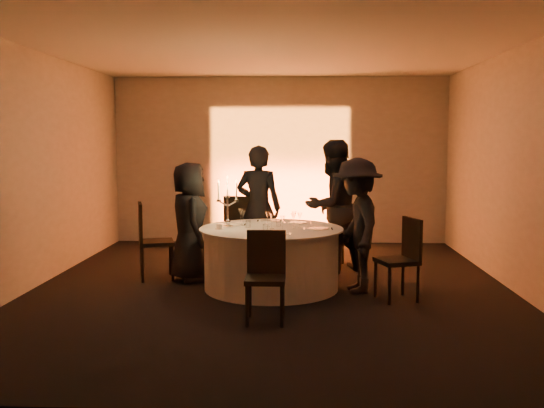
{
  "coord_description": "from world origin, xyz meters",
  "views": [
    {
      "loc": [
        0.34,
        -7.49,
        1.86
      ],
      "look_at": [
        0.0,
        0.2,
        1.05
      ],
      "focal_mm": 40.0,
      "sensor_mm": 36.0,
      "label": 1
    }
  ],
  "objects_px": {
    "chair_back_left": "(242,226)",
    "guest_right": "(357,225)",
    "chair_front": "(266,271)",
    "banquet_table": "(271,258)",
    "chair_left": "(150,236)",
    "chair_back_right": "(345,236)",
    "coffee_cup": "(219,227)",
    "candelabra": "(228,209)",
    "chair_right": "(403,254)",
    "guest_back_left": "(259,208)",
    "guest_left": "(189,222)",
    "guest_back_right": "(332,206)"
  },
  "relations": [
    {
      "from": "chair_left",
      "to": "chair_front",
      "type": "xyz_separation_m",
      "value": [
        1.66,
        -1.8,
        -0.06
      ]
    },
    {
      "from": "chair_back_right",
      "to": "banquet_table",
      "type": "bearing_deg",
      "value": 14.73
    },
    {
      "from": "chair_back_left",
      "to": "chair_back_right",
      "type": "height_order",
      "value": "chair_back_left"
    },
    {
      "from": "chair_left",
      "to": "coffee_cup",
      "type": "distance_m",
      "value": 1.18
    },
    {
      "from": "chair_back_left",
      "to": "guest_right",
      "type": "relative_size",
      "value": 0.63
    },
    {
      "from": "chair_back_right",
      "to": "guest_back_left",
      "type": "relative_size",
      "value": 0.48
    },
    {
      "from": "guest_left",
      "to": "guest_back_left",
      "type": "height_order",
      "value": "guest_back_left"
    },
    {
      "from": "banquet_table",
      "to": "guest_back_right",
      "type": "xyz_separation_m",
      "value": [
        0.81,
        1.0,
        0.55
      ]
    },
    {
      "from": "chair_back_left",
      "to": "guest_right",
      "type": "distance_m",
      "value": 2.2
    },
    {
      "from": "chair_right",
      "to": "chair_front",
      "type": "distance_m",
      "value": 1.79
    },
    {
      "from": "chair_back_left",
      "to": "chair_back_right",
      "type": "distance_m",
      "value": 1.54
    },
    {
      "from": "chair_left",
      "to": "guest_right",
      "type": "height_order",
      "value": "guest_right"
    },
    {
      "from": "guest_right",
      "to": "coffee_cup",
      "type": "bearing_deg",
      "value": -95.37
    },
    {
      "from": "chair_back_left",
      "to": "chair_front",
      "type": "xyz_separation_m",
      "value": [
        0.51,
        -2.77,
        -0.07
      ]
    },
    {
      "from": "chair_back_left",
      "to": "candelabra",
      "type": "height_order",
      "value": "candelabra"
    },
    {
      "from": "guest_back_left",
      "to": "chair_back_right",
      "type": "bearing_deg",
      "value": -162.6
    },
    {
      "from": "guest_back_left",
      "to": "guest_right",
      "type": "relative_size",
      "value": 1.08
    },
    {
      "from": "chair_front",
      "to": "coffee_cup",
      "type": "relative_size",
      "value": 8.44
    },
    {
      "from": "coffee_cup",
      "to": "candelabra",
      "type": "bearing_deg",
      "value": 59.11
    },
    {
      "from": "chair_front",
      "to": "candelabra",
      "type": "bearing_deg",
      "value": 112.08
    },
    {
      "from": "guest_left",
      "to": "candelabra",
      "type": "height_order",
      "value": "guest_left"
    },
    {
      "from": "banquet_table",
      "to": "chair_right",
      "type": "xyz_separation_m",
      "value": [
        1.56,
        -0.47,
        0.16
      ]
    },
    {
      "from": "chair_back_left",
      "to": "guest_left",
      "type": "xyz_separation_m",
      "value": [
        -0.6,
        -1.02,
        0.2
      ]
    },
    {
      "from": "chair_front",
      "to": "guest_back_left",
      "type": "xyz_separation_m",
      "value": [
        -0.24,
        2.49,
        0.37
      ]
    },
    {
      "from": "chair_left",
      "to": "chair_back_right",
      "type": "xyz_separation_m",
      "value": [
        2.67,
        0.82,
        -0.11
      ]
    },
    {
      "from": "chair_front",
      "to": "guest_left",
      "type": "height_order",
      "value": "guest_left"
    },
    {
      "from": "chair_front",
      "to": "chair_left",
      "type": "bearing_deg",
      "value": 132.75
    },
    {
      "from": "chair_right",
      "to": "guest_right",
      "type": "height_order",
      "value": "guest_right"
    },
    {
      "from": "chair_right",
      "to": "guest_back_right",
      "type": "xyz_separation_m",
      "value": [
        -0.75,
        1.47,
        0.39
      ]
    },
    {
      "from": "banquet_table",
      "to": "guest_right",
      "type": "bearing_deg",
      "value": -6.01
    },
    {
      "from": "guest_left",
      "to": "candelabra",
      "type": "relative_size",
      "value": 2.4
    },
    {
      "from": "guest_right",
      "to": "guest_back_left",
      "type": "bearing_deg",
      "value": -140.09
    },
    {
      "from": "guest_left",
      "to": "chair_back_right",
      "type": "bearing_deg",
      "value": -87.54
    },
    {
      "from": "chair_front",
      "to": "guest_right",
      "type": "distance_m",
      "value": 1.66
    },
    {
      "from": "banquet_table",
      "to": "chair_back_right",
      "type": "relative_size",
      "value": 2.1
    },
    {
      "from": "chair_back_left",
      "to": "chair_right",
      "type": "xyz_separation_m",
      "value": [
        2.07,
        -1.89,
        -0.05
      ]
    },
    {
      "from": "coffee_cup",
      "to": "candelabra",
      "type": "height_order",
      "value": "candelabra"
    },
    {
      "from": "guest_back_right",
      "to": "candelabra",
      "type": "bearing_deg",
      "value": -3.58
    },
    {
      "from": "chair_right",
      "to": "chair_front",
      "type": "bearing_deg",
      "value": -79.07
    },
    {
      "from": "chair_back_left",
      "to": "chair_right",
      "type": "distance_m",
      "value": 2.8
    },
    {
      "from": "banquet_table",
      "to": "guest_back_left",
      "type": "distance_m",
      "value": 1.27
    },
    {
      "from": "banquet_table",
      "to": "chair_left",
      "type": "height_order",
      "value": "chair_left"
    },
    {
      "from": "chair_right",
      "to": "coffee_cup",
      "type": "bearing_deg",
      "value": -117.43
    },
    {
      "from": "guest_left",
      "to": "guest_back_right",
      "type": "xyz_separation_m",
      "value": [
        1.92,
        0.6,
        0.15
      ]
    },
    {
      "from": "guest_back_left",
      "to": "chair_right",
      "type": "bearing_deg",
      "value": 149.73
    },
    {
      "from": "chair_left",
      "to": "guest_right",
      "type": "relative_size",
      "value": 0.62
    },
    {
      "from": "guest_left",
      "to": "candelabra",
      "type": "distance_m",
      "value": 0.7
    },
    {
      "from": "coffee_cup",
      "to": "chair_back_right",
      "type": "bearing_deg",
      "value": 40.11
    },
    {
      "from": "banquet_table",
      "to": "candelabra",
      "type": "relative_size",
      "value": 2.75
    },
    {
      "from": "banquet_table",
      "to": "chair_back_left",
      "type": "xyz_separation_m",
      "value": [
        -0.51,
        1.42,
        0.21
      ]
    }
  ]
}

